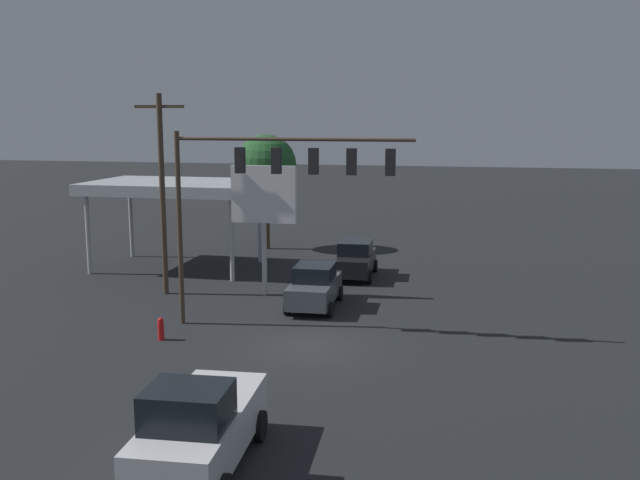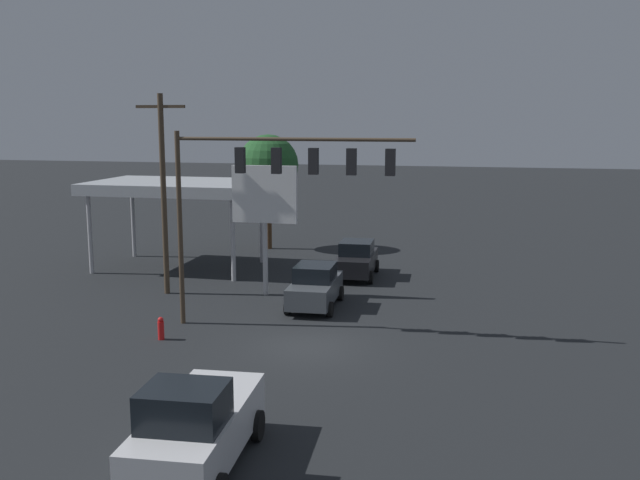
% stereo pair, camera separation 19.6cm
% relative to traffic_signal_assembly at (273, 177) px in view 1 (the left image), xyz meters
% --- Properties ---
extents(ground_plane, '(200.00, 200.00, 0.00)m').
position_rel_traffic_signal_assembly_xyz_m(ground_plane, '(-1.82, 1.78, -6.08)').
color(ground_plane, black).
extents(traffic_signal_assembly, '(9.45, 0.43, 7.82)m').
position_rel_traffic_signal_assembly_xyz_m(traffic_signal_assembly, '(0.00, 0.00, 0.00)').
color(traffic_signal_assembly, '#473828').
rests_on(traffic_signal_assembly, ground).
extents(utility_pole, '(2.40, 0.26, 9.43)m').
position_rel_traffic_signal_assembly_xyz_m(utility_pole, '(6.68, -4.49, -1.08)').
color(utility_pole, '#473828').
rests_on(utility_pole, ground).
extents(gas_station_canopy, '(9.31, 6.15, 4.86)m').
position_rel_traffic_signal_assembly_xyz_m(gas_station_canopy, '(8.51, -10.19, -1.58)').
color(gas_station_canopy, '#B2B7BC').
rests_on(gas_station_canopy, ground).
extents(price_sign, '(3.10, 0.27, 6.14)m').
position_rel_traffic_signal_assembly_xyz_m(price_sign, '(1.99, -5.29, -1.52)').
color(price_sign, '#B7B7BC').
rests_on(price_sign, ground).
extents(pickup_parked, '(2.52, 5.32, 2.40)m').
position_rel_traffic_signal_assembly_xyz_m(pickup_parked, '(-1.48, 11.55, -4.97)').
color(pickup_parked, silver).
rests_on(pickup_parked, ground).
extents(sedan_far, '(2.20, 4.47, 1.93)m').
position_rel_traffic_signal_assembly_xyz_m(sedan_far, '(-1.58, -10.02, -5.13)').
color(sedan_far, black).
rests_on(sedan_far, ground).
extents(sedan_waiting, '(2.18, 4.46, 1.93)m').
position_rel_traffic_signal_assembly_xyz_m(sedan_waiting, '(-0.83, -3.60, -5.13)').
color(sedan_waiting, '#474C51').
rests_on(sedan_waiting, ground).
extents(street_tree, '(3.82, 3.82, 7.29)m').
position_rel_traffic_signal_assembly_xyz_m(street_tree, '(5.33, -16.91, -0.73)').
color(street_tree, '#4C331E').
rests_on(street_tree, ground).
extents(fire_hydrant, '(0.24, 0.24, 0.88)m').
position_rel_traffic_signal_assembly_xyz_m(fire_hydrant, '(3.82, 2.26, -5.64)').
color(fire_hydrant, red).
rests_on(fire_hydrant, ground).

